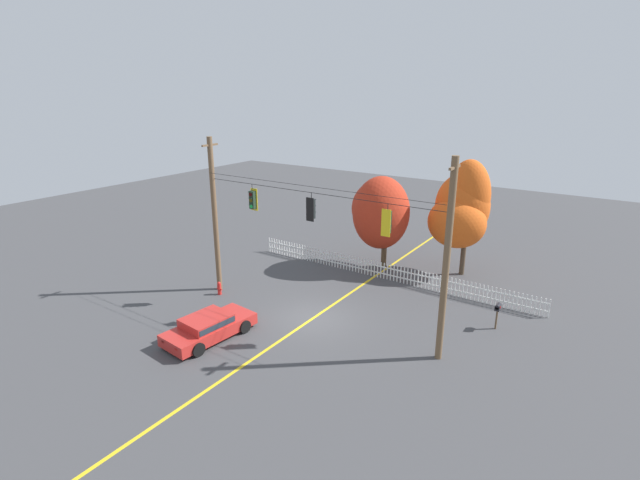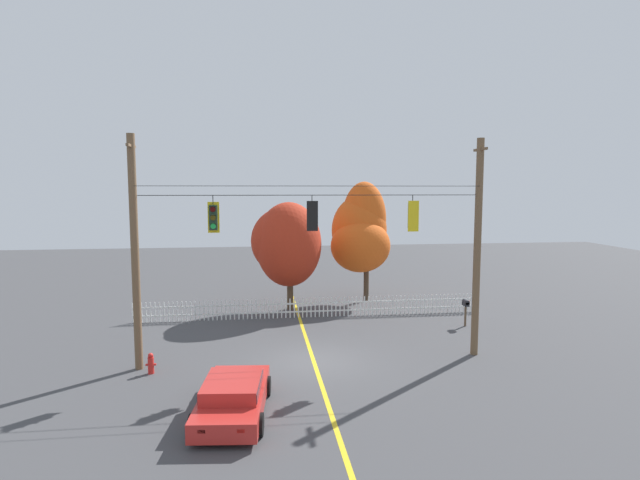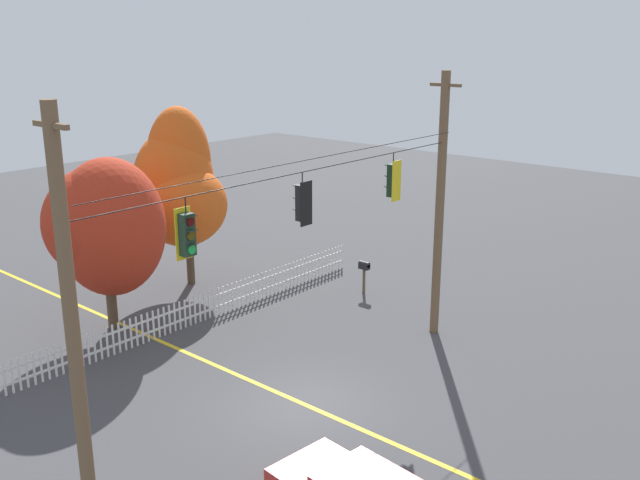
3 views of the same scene
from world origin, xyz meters
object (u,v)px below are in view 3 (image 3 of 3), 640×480
at_px(traffic_signal_northbound_primary, 187,234).
at_px(traffic_signal_eastbound_side, 393,180).
at_px(autumn_maple_mid, 179,185).
at_px(autumn_maple_near_fence, 106,225).
at_px(roadside_mailbox, 364,268).
at_px(traffic_signal_northbound_secondary, 303,203).

height_order(traffic_signal_northbound_primary, traffic_signal_eastbound_side, same).
bearing_deg(traffic_signal_northbound_primary, autumn_maple_mid, 52.59).
relative_size(autumn_maple_near_fence, roadside_mailbox, 4.55).
xyz_separation_m(traffic_signal_northbound_secondary, roadside_mailbox, (8.14, 4.12, -4.70)).
relative_size(traffic_signal_northbound_secondary, autumn_maple_mid, 0.19).
relative_size(traffic_signal_northbound_primary, autumn_maple_mid, 0.20).
bearing_deg(autumn_maple_mid, traffic_signal_eastbound_side, -90.55).
distance_m(traffic_signal_northbound_secondary, roadside_mailbox, 10.27).
xyz_separation_m(traffic_signal_eastbound_side, roadside_mailbox, (4.14, 4.12, -4.67)).
height_order(traffic_signal_northbound_secondary, traffic_signal_eastbound_side, same).
bearing_deg(traffic_signal_northbound_secondary, autumn_maple_near_fence, 93.28).
distance_m(traffic_signal_northbound_primary, autumn_maple_mid, 13.00).
bearing_deg(traffic_signal_eastbound_side, traffic_signal_northbound_primary, 179.86).
bearing_deg(traffic_signal_eastbound_side, autumn_maple_mid, 89.45).
bearing_deg(autumn_maple_near_fence, autumn_maple_mid, 22.34).
xyz_separation_m(traffic_signal_northbound_secondary, traffic_signal_eastbound_side, (4.00, -0.00, -0.03)).
bearing_deg(traffic_signal_northbound_primary, traffic_signal_northbound_secondary, -0.29).
height_order(traffic_signal_eastbound_side, roadside_mailbox, traffic_signal_eastbound_side).
height_order(traffic_signal_northbound_secondary, autumn_maple_near_fence, traffic_signal_northbound_secondary).
distance_m(autumn_maple_near_fence, roadside_mailbox, 10.00).
distance_m(traffic_signal_northbound_primary, traffic_signal_eastbound_side, 7.74).
bearing_deg(traffic_signal_northbound_primary, traffic_signal_eastbound_side, -0.14).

